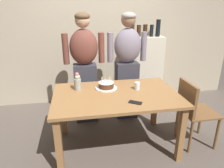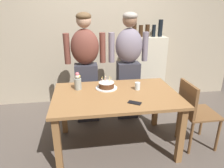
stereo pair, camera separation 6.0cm
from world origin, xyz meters
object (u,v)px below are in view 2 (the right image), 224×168
Objects in this scene: dining_chair at (193,110)px; birthday_cake at (106,86)px; person_woman_cardigan at (128,66)px; flower_vase at (78,82)px; water_glass_near at (137,86)px; cell_phone at (135,103)px; person_man_bearded at (86,67)px.

birthday_cake is at bearing 73.19° from dining_chair.
dining_chair is at bearing 126.29° from person_woman_cardigan.
flower_vase is (-0.36, 0.03, 0.06)m from birthday_cake.
birthday_cake reaches higher than water_glass_near.
flower_vase is at bearing 175.68° from birthday_cake.
water_glass_near reaches higher than cell_phone.
birthday_cake is 0.70m from person_woman_cardigan.
birthday_cake reaches higher than dining_chair.
person_man_bearded is 1.00× the size of person_woman_cardigan.
person_man_bearded is at bearing 133.59° from water_glass_near.
person_woman_cardigan reaches higher than birthday_cake.
cell_phone is at bearing 81.03° from person_woman_cardigan.
person_woman_cardigan is at bearing -180.00° from person_man_bearded.
birthday_cake is 1.13m from dining_chair.
birthday_cake is 1.93× the size of cell_phone.
dining_chair is (1.42, -0.35, -0.32)m from flower_vase.
water_glass_near is 0.42× the size of flower_vase.
flower_vase is 0.94m from person_woman_cardigan.
birthday_cake is 0.40m from water_glass_near.
birthday_cake is at bearing 150.51° from cell_phone.
cell_phone is 0.09× the size of person_man_bearded.
person_man_bearded reaches higher than water_glass_near.
person_man_bearded reaches higher than flower_vase.
person_woman_cardigan reaches higher than dining_chair.
dining_chair is (0.81, 0.15, -0.23)m from cell_phone.
person_man_bearded is at bearing 77.44° from flower_vase.
birthday_cake is 0.36m from flower_vase.
water_glass_near is at bearing 71.82° from dining_chair.
water_glass_near is 0.75m from flower_vase.
water_glass_near is 0.76m from dining_chair.
water_glass_near is 0.06× the size of person_man_bearded.
flower_vase is 0.26× the size of dining_chair.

